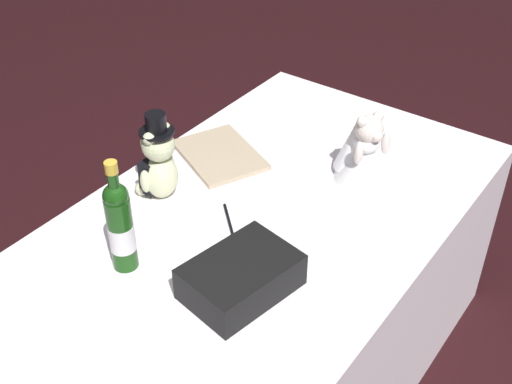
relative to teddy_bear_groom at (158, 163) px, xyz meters
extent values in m
plane|color=black|center=(0.07, -0.31, -0.82)|extent=(12.00, 12.00, 0.00)
cube|color=white|center=(0.07, -0.31, -0.47)|extent=(1.66, 0.96, 0.70)
ellipsoid|color=beige|center=(0.00, -0.01, -0.05)|extent=(0.11, 0.10, 0.14)
cube|color=black|center=(0.00, 0.02, -0.05)|extent=(0.09, 0.05, 0.10)
sphere|color=beige|center=(0.00, -0.01, 0.06)|extent=(0.10, 0.10, 0.10)
sphere|color=beige|center=(0.00, 0.03, 0.06)|extent=(0.04, 0.04, 0.04)
sphere|color=beige|center=(0.03, -0.01, 0.10)|extent=(0.04, 0.04, 0.04)
sphere|color=beige|center=(-0.03, -0.01, 0.10)|extent=(0.04, 0.04, 0.04)
ellipsoid|color=beige|center=(0.06, 0.01, -0.04)|extent=(0.03, 0.03, 0.08)
ellipsoid|color=beige|center=(-0.06, 0.00, -0.04)|extent=(0.03, 0.03, 0.08)
sphere|color=beige|center=(0.03, 0.05, -0.09)|extent=(0.04, 0.04, 0.04)
sphere|color=beige|center=(-0.03, 0.05, -0.09)|extent=(0.04, 0.04, 0.04)
cylinder|color=black|center=(0.00, -0.01, 0.11)|extent=(0.10, 0.10, 0.01)
cylinder|color=black|center=(0.00, -0.01, 0.14)|extent=(0.06, 0.06, 0.05)
cone|color=white|center=(0.44, -0.46, -0.05)|extent=(0.19, 0.19, 0.14)
ellipsoid|color=white|center=(0.44, -0.46, 0.01)|extent=(0.09, 0.08, 0.06)
sphere|color=silver|center=(0.44, -0.46, 0.06)|extent=(0.09, 0.09, 0.09)
sphere|color=silver|center=(0.42, -0.49, 0.06)|extent=(0.04, 0.04, 0.04)
sphere|color=silver|center=(0.41, -0.44, 0.10)|extent=(0.03, 0.03, 0.03)
sphere|color=silver|center=(0.47, -0.47, 0.10)|extent=(0.03, 0.03, 0.03)
ellipsoid|color=silver|center=(0.38, -0.46, 0.01)|extent=(0.03, 0.03, 0.08)
ellipsoid|color=silver|center=(0.48, -0.50, 0.01)|extent=(0.03, 0.03, 0.08)
cone|color=white|center=(0.46, -0.41, -0.01)|extent=(0.19, 0.20, 0.18)
cylinder|color=#174512|center=(-0.29, -0.14, -0.01)|extent=(0.07, 0.07, 0.22)
sphere|color=#174512|center=(-0.29, -0.14, 0.11)|extent=(0.07, 0.07, 0.07)
cylinder|color=#174512|center=(-0.29, -0.14, 0.16)|extent=(0.03, 0.03, 0.09)
cylinder|color=gold|center=(-0.29, -0.14, 0.20)|extent=(0.03, 0.03, 0.03)
cylinder|color=white|center=(-0.29, -0.14, -0.02)|extent=(0.07, 0.07, 0.08)
cylinder|color=black|center=(0.02, -0.24, -0.11)|extent=(0.10, 0.11, 0.01)
cone|color=silver|center=(0.07, -0.19, -0.11)|extent=(0.01, 0.02, 0.01)
cube|color=black|center=(-0.18, -0.44, -0.07)|extent=(0.31, 0.24, 0.09)
cube|color=#B7B7BF|center=(-0.17, -0.54, -0.07)|extent=(0.03, 0.01, 0.02)
cube|color=tan|center=(0.27, -0.02, -0.11)|extent=(0.33, 0.36, 0.02)
camera|label=1|loc=(-1.14, -1.18, 1.09)|focal=46.57mm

